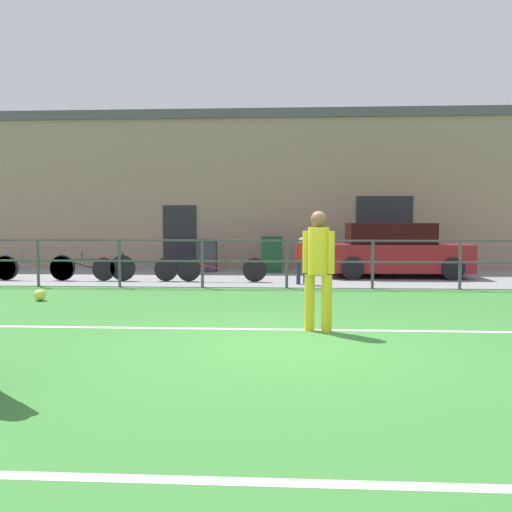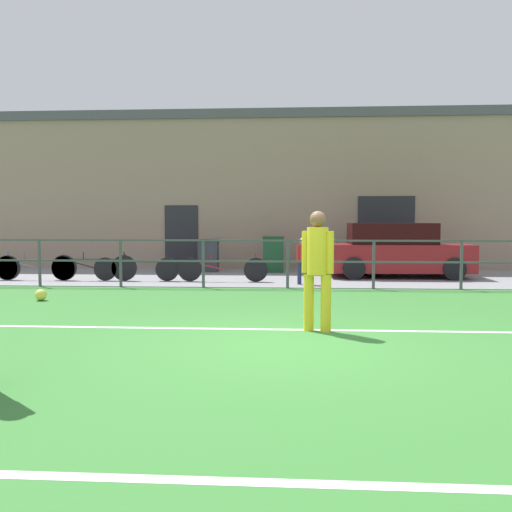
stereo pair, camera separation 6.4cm
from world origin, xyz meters
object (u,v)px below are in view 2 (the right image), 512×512
Objects in this scene: bicycle_parked_2 at (35,268)px; trash_bin_0 at (273,254)px; parked_car_red at (396,251)px; player_winger at (318,263)px; spectator_child at (303,258)px; soccer_ball_match at (41,295)px; trash_bin_1 at (208,255)px; bicycle_parked_1 at (136,269)px; bicycle_parked_3 at (222,269)px; bicycle_parked_0 at (94,267)px.

trash_bin_0 reaches higher than bicycle_parked_2.
parked_car_red is at bearing -18.72° from trash_bin_0.
trash_bin_0 is (-0.93, 8.93, -0.41)m from player_winger.
player_winger reaches higher than spectator_child.
soccer_ball_match is 3.96m from bicycle_parked_2.
bicycle_parked_2 is at bearing -146.98° from trash_bin_1.
trash_bin_1 reaches higher than bicycle_parked_1.
soccer_ball_match is 3.64m from bicycle_parked_1.
soccer_ball_match is 0.06× the size of parked_car_red.
trash_bin_1 is at bearing 33.02° from bicycle_parked_2.
bicycle_parked_3 is at bearing -114.15° from trash_bin_0.
trash_bin_0 is (4.43, 6.23, 0.46)m from soccer_ball_match.
trash_bin_0 is at bearing -0.98° from trash_bin_1.
parked_car_red is 3.55× the size of trash_bin_0.
player_winger is at bearing -48.17° from bicycle_parked_0.
bicycle_parked_0 reaches higher than bicycle_parked_2.
trash_bin_0 is 1.09× the size of trash_bin_1.
player_winger reaches higher than parked_car_red.
player_winger is 1.58× the size of trash_bin_0.
trash_bin_1 is at bearing 167.53° from parked_car_red.
trash_bin_1 is at bearing 105.76° from bicycle_parked_3.
soccer_ball_match is 4.75m from bicycle_parked_3.
bicycle_parked_0 is 1.01× the size of bicycle_parked_1.
trash_bin_1 is (1.50, 2.75, 0.18)m from bicycle_parked_1.
trash_bin_1 is at bearing 46.35° from bicycle_parked_0.
bicycle_parked_0 is 1.61m from bicycle_parked_2.
bicycle_parked_2 is at bearing -171.04° from parked_car_red.
parked_car_red is 1.76× the size of bicycle_parked_2.
spectator_child is 3.33m from trash_bin_0.
spectator_child reaches higher than soccer_ball_match.
player_winger is 6.06m from soccer_ball_match.
parked_car_red reaches higher than bicycle_parked_0.
bicycle_parked_1 is 0.96× the size of bicycle_parked_3.
bicycle_parked_2 is (-7.08, 0.51, -0.32)m from spectator_child.
player_winger is 0.76× the size of bicycle_parked_0.
spectator_child is at bearing -69.06° from player_winger.
player_winger is at bearing -54.45° from bicycle_parked_1.
bicycle_parked_1 is (-4.35, 0.51, -0.34)m from spectator_child.
player_winger is 5.72m from spectator_child.
parked_car_red is 9.85m from bicycle_parked_2.
bicycle_parked_1 is (1.12, -0.00, -0.03)m from bicycle_parked_0.
bicycle_parked_2 is 2.19× the size of trash_bin_1.
bicycle_parked_0 reaches higher than soccer_ball_match.
bicycle_parked_3 is at bearing -0.29° from bicycle_parked_2.
trash_bin_0 reaches higher than bicycle_parked_3.
bicycle_parked_1 is (-4.44, 6.21, -0.64)m from player_winger.
player_winger is at bearing -40.91° from bicycle_parked_2.
spectator_child is (-0.09, 5.71, -0.30)m from player_winger.
trash_bin_1 is (-2.85, 3.25, -0.15)m from spectator_child.
bicycle_parked_2 is at bearing -20.88° from player_winger.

